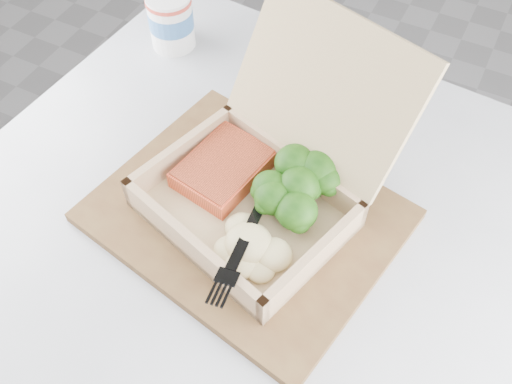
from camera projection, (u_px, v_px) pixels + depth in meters
The scene contains 9 objects.
cafe_table at pixel (245, 288), 0.84m from camera, with size 0.78×0.78×0.70m.
serving_tray at pixel (246, 216), 0.69m from camera, with size 0.34×0.27×0.01m, color brown.
takeout_container at pixel (270, 168), 0.66m from camera, with size 0.29×0.32×0.19m.
salmon_fillet at pixel (224, 168), 0.69m from camera, with size 0.08×0.11×0.02m, color #F65230.
broccoli_pile at pixel (299, 192), 0.66m from camera, with size 0.12×0.12×0.04m, color #2D6516, non-canonical shape.
mashed_potatoes at pixel (248, 243), 0.63m from camera, with size 0.09×0.07×0.03m, color beige.
plastic_fork at pixel (254, 217), 0.63m from camera, with size 0.04×0.16×0.02m.
paper_cup at pixel (171, 19), 0.85m from camera, with size 0.07×0.07×0.09m.
receipt at pixel (342, 144), 0.76m from camera, with size 0.08×0.16×0.00m, color white.
Camera 1 is at (0.20, -0.31, 1.28)m, focal length 40.00 mm.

